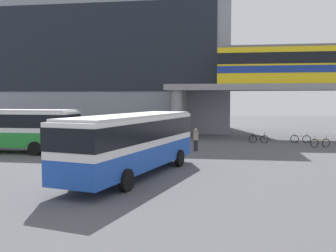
{
  "coord_description": "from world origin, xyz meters",
  "views": [
    {
      "loc": [
        6.81,
        -20.65,
        4.05
      ],
      "look_at": [
        3.07,
        4.38,
        2.2
      ],
      "focal_mm": 40.41,
      "sensor_mm": 36.0,
      "label": 1
    }
  ],
  "objects_px": {
    "train": "(323,64)",
    "bicycle_silver": "(301,139)",
    "bus_main": "(133,138)",
    "bus_secondary": "(5,126)",
    "bicycle_brown": "(320,143)",
    "station_building": "(112,60)",
    "pedestrian_at_kerb": "(196,140)",
    "bicycle_black": "(259,139)"
  },
  "relations": [
    {
      "from": "pedestrian_at_kerb",
      "to": "bicycle_black",
      "type": "bearing_deg",
      "value": 49.48
    },
    {
      "from": "bicycle_brown",
      "to": "bus_secondary",
      "type": "bearing_deg",
      "value": -165.07
    },
    {
      "from": "train",
      "to": "bicycle_black",
      "type": "bearing_deg",
      "value": -145.59
    },
    {
      "from": "bicycle_brown",
      "to": "bicycle_silver",
      "type": "distance_m",
      "value": 3.19
    },
    {
      "from": "station_building",
      "to": "bus_main",
      "type": "relative_size",
      "value": 2.69
    },
    {
      "from": "train",
      "to": "pedestrian_at_kerb",
      "type": "relative_size",
      "value": 11.74
    },
    {
      "from": "bicycle_silver",
      "to": "bicycle_black",
      "type": "xyz_separation_m",
      "value": [
        -3.8,
        -0.64,
        0.0
      ]
    },
    {
      "from": "train",
      "to": "bicycle_silver",
      "type": "relative_size",
      "value": 11.58
    },
    {
      "from": "bus_main",
      "to": "bicycle_brown",
      "type": "height_order",
      "value": "bus_main"
    },
    {
      "from": "station_building",
      "to": "bus_secondary",
      "type": "distance_m",
      "value": 23.17
    },
    {
      "from": "bicycle_black",
      "to": "bicycle_brown",
      "type": "bearing_deg",
      "value": -26.44
    },
    {
      "from": "train",
      "to": "bicycle_silver",
      "type": "bearing_deg",
      "value": -125.04
    },
    {
      "from": "bicycle_silver",
      "to": "bicycle_black",
      "type": "relative_size",
      "value": 1.0
    },
    {
      "from": "train",
      "to": "pedestrian_at_kerb",
      "type": "xyz_separation_m",
      "value": [
        -11.74,
        -10.61,
        -6.59
      ]
    },
    {
      "from": "station_building",
      "to": "bus_main",
      "type": "xyz_separation_m",
      "value": [
        9.93,
        -29.2,
        -7.09
      ]
    },
    {
      "from": "pedestrian_at_kerb",
      "to": "bus_main",
      "type": "bearing_deg",
      "value": -104.24
    },
    {
      "from": "bus_main",
      "to": "bicycle_brown",
      "type": "distance_m",
      "value": 18.66
    },
    {
      "from": "train",
      "to": "bicycle_silver",
      "type": "height_order",
      "value": "train"
    },
    {
      "from": "bus_secondary",
      "to": "bicycle_brown",
      "type": "xyz_separation_m",
      "value": [
        24.27,
        6.47,
        -1.63
      ]
    },
    {
      "from": "bicycle_silver",
      "to": "bus_secondary",
      "type": "bearing_deg",
      "value": -157.8
    },
    {
      "from": "bus_main",
      "to": "pedestrian_at_kerb",
      "type": "xyz_separation_m",
      "value": [
        2.51,
        9.88,
        -1.16
      ]
    },
    {
      "from": "station_building",
      "to": "bicycle_silver",
      "type": "relative_size",
      "value": 17.03
    },
    {
      "from": "bicycle_black",
      "to": "pedestrian_at_kerb",
      "type": "bearing_deg",
      "value": -130.52
    },
    {
      "from": "train",
      "to": "pedestrian_at_kerb",
      "type": "distance_m",
      "value": 17.14
    },
    {
      "from": "bus_main",
      "to": "bus_secondary",
      "type": "height_order",
      "value": "same"
    },
    {
      "from": "bus_main",
      "to": "bus_secondary",
      "type": "bearing_deg",
      "value": 148.34
    },
    {
      "from": "bus_secondary",
      "to": "bicycle_brown",
      "type": "distance_m",
      "value": 25.17
    },
    {
      "from": "bus_main",
      "to": "bicycle_black",
      "type": "bearing_deg",
      "value": 64.13
    },
    {
      "from": "train",
      "to": "bicycle_silver",
      "type": "distance_m",
      "value": 8.45
    },
    {
      "from": "bus_main",
      "to": "bicycle_black",
      "type": "relative_size",
      "value": 6.34
    },
    {
      "from": "bus_main",
      "to": "station_building",
      "type": "bearing_deg",
      "value": 108.79
    },
    {
      "from": "bus_secondary",
      "to": "bicycle_silver",
      "type": "relative_size",
      "value": 6.19
    },
    {
      "from": "bus_secondary",
      "to": "station_building",
      "type": "bearing_deg",
      "value": 85.45
    },
    {
      "from": "train",
      "to": "bus_secondary",
      "type": "relative_size",
      "value": 1.87
    },
    {
      "from": "station_building",
      "to": "bicycle_silver",
      "type": "xyz_separation_m",
      "value": [
        21.52,
        -12.49,
        -8.72
      ]
    },
    {
      "from": "bicycle_silver",
      "to": "bicycle_brown",
      "type": "bearing_deg",
      "value": -71.75
    },
    {
      "from": "bus_secondary",
      "to": "bicycle_silver",
      "type": "xyz_separation_m",
      "value": [
        23.28,
        9.5,
        -1.63
      ]
    },
    {
      "from": "bicycle_silver",
      "to": "bus_main",
      "type": "bearing_deg",
      "value": -124.77
    },
    {
      "from": "station_building",
      "to": "bicycle_black",
      "type": "bearing_deg",
      "value": -36.54
    },
    {
      "from": "bicycle_brown",
      "to": "bicycle_silver",
      "type": "xyz_separation_m",
      "value": [
        -1.0,
        3.03,
        0.0
      ]
    },
    {
      "from": "train",
      "to": "bus_secondary",
      "type": "distance_m",
      "value": 29.64
    },
    {
      "from": "bus_secondary",
      "to": "bicycle_brown",
      "type": "bearing_deg",
      "value": 14.93
    }
  ]
}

